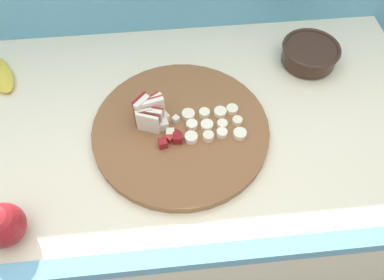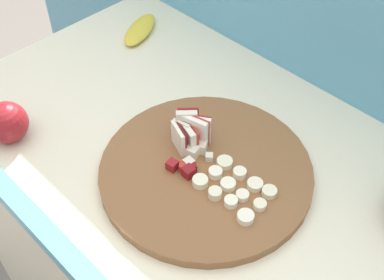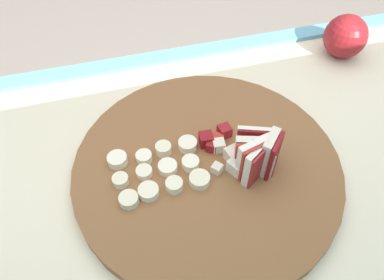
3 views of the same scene
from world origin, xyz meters
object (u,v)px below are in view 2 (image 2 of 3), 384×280
object	(u,v)px
apple_dice_pile	(191,159)
banana_peel	(140,29)
apple_wedge_fan	(189,131)
whole_apple	(7,122)
banana_slice_rows	(233,188)
cutting_board	(205,171)

from	to	relation	value
apple_dice_pile	banana_peel	size ratio (longest dim) A/B	0.64
apple_wedge_fan	whole_apple	bearing A→B (deg)	-140.00
banana_slice_rows	whole_apple	size ratio (longest dim) A/B	1.63
cutting_board	apple_wedge_fan	world-z (taller)	apple_wedge_fan
cutting_board	banana_slice_rows	xyz separation A→B (m)	(0.07, -0.00, 0.02)
apple_dice_pile	whole_apple	size ratio (longest dim) A/B	1.12
cutting_board	apple_dice_pile	xyz separation A→B (m)	(-0.03, -0.01, 0.02)
cutting_board	apple_wedge_fan	distance (m)	0.08
banana_peel	apple_dice_pile	bearing A→B (deg)	-29.19
apple_dice_pile	apple_wedge_fan	bearing A→B (deg)	137.55
apple_dice_pile	banana_peel	xyz separation A→B (m)	(-0.41, 0.23, -0.02)
whole_apple	cutting_board	bearing A→B (deg)	30.92
banana_peel	whole_apple	world-z (taller)	whole_apple
banana_peel	banana_slice_rows	bearing A→B (deg)	-23.49
whole_apple	banana_peel	bearing A→B (deg)	102.71
apple_dice_pile	banana_slice_rows	world-z (taller)	apple_dice_pile
apple_dice_pile	whole_apple	bearing A→B (deg)	-148.54
whole_apple	apple_wedge_fan	bearing A→B (deg)	40.00
cutting_board	whole_apple	world-z (taller)	whole_apple
banana_peel	apple_wedge_fan	bearing A→B (deg)	-27.44
cutting_board	banana_slice_rows	world-z (taller)	banana_slice_rows
apple_dice_pile	banana_peel	distance (m)	0.47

